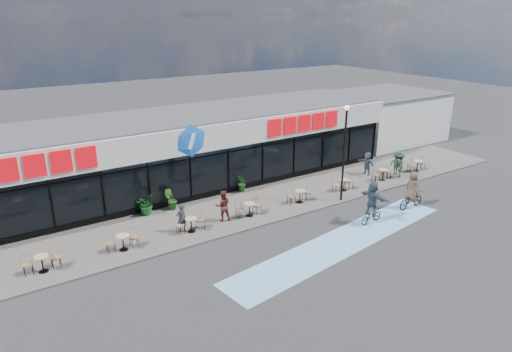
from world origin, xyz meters
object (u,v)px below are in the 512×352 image
at_px(patron_right, 223,206).
at_px(pedestrian_a, 367,163).
at_px(lamp_post, 344,146).
at_px(potted_plant_mid, 171,200).
at_px(pedestrian_b, 397,164).
at_px(pedestrian_c, 399,165).
at_px(potted_plant_left, 146,204).
at_px(cyclist_b, 412,195).
at_px(potted_plant_right, 242,183).
at_px(patron_left, 181,218).
at_px(cyclist_a, 372,203).

height_order(patron_right, pedestrian_a, patron_right).
height_order(lamp_post, potted_plant_mid, lamp_post).
distance_m(pedestrian_b, pedestrian_c, 0.53).
bearing_deg(potted_plant_left, lamp_post, -22.78).
relative_size(lamp_post, potted_plant_left, 4.75).
height_order(pedestrian_c, cyclist_b, cyclist_b).
height_order(lamp_post, potted_plant_right, lamp_post).
distance_m(pedestrian_a, pedestrian_c, 2.10).
distance_m(patron_right, pedestrian_b, 13.48).
bearing_deg(patron_left, potted_plant_mid, -110.07).
relative_size(lamp_post, patron_right, 3.35).
distance_m(patron_right, pedestrian_c, 13.23).
bearing_deg(cyclist_a, patron_left, 153.81).
bearing_deg(lamp_post, potted_plant_mid, 155.05).
relative_size(potted_plant_mid, pedestrian_b, 0.77).
xyz_separation_m(pedestrian_c, cyclist_b, (-3.37, -3.74, -0.15)).
distance_m(lamp_post, patron_right, 7.72).
distance_m(patron_left, pedestrian_b, 15.87).
distance_m(patron_right, cyclist_b, 10.71).
relative_size(potted_plant_right, cyclist_a, 0.46).
distance_m(patron_left, cyclist_a, 9.88).
relative_size(lamp_post, potted_plant_right, 5.28).
bearing_deg(cyclist_b, pedestrian_b, 49.11).
xyz_separation_m(patron_left, cyclist_a, (8.87, -4.36, 0.30)).
xyz_separation_m(potted_plant_left, pedestrian_a, (14.95, -1.90, 0.20)).
height_order(potted_plant_left, pedestrian_a, pedestrian_a).
bearing_deg(potted_plant_right, pedestrian_c, -18.65).
xyz_separation_m(lamp_post, pedestrian_a, (4.62, 2.44, -2.52)).
distance_m(lamp_post, pedestrian_a, 5.80).
bearing_deg(lamp_post, pedestrian_a, 27.80).
bearing_deg(lamp_post, potted_plant_left, 157.22).
bearing_deg(potted_plant_right, pedestrian_b, -15.95).
distance_m(patron_right, cyclist_a, 7.82).
height_order(patron_left, pedestrian_a, pedestrian_a).
relative_size(potted_plant_left, cyclist_b, 0.55).
relative_size(patron_left, cyclist_b, 0.67).
relative_size(potted_plant_mid, potted_plant_right, 1.12).
bearing_deg(potted_plant_mid, pedestrian_b, -10.52).
bearing_deg(pedestrian_c, potted_plant_right, -61.56).
height_order(potted_plant_left, patron_right, patron_right).
xyz_separation_m(potted_plant_left, patron_right, (3.14, -3.01, 0.25)).
height_order(patron_right, cyclist_b, cyclist_b).
relative_size(patron_right, cyclist_b, 0.78).
bearing_deg(potted_plant_left, patron_left, -75.88).
bearing_deg(cyclist_a, pedestrian_c, 30.12).
height_order(patron_right, pedestrian_c, pedestrian_c).
distance_m(pedestrian_c, cyclist_a, 7.79).
bearing_deg(cyclist_a, cyclist_b, 2.95).
bearing_deg(cyclist_b, pedestrian_a, 69.71).
bearing_deg(potted_plant_mid, patron_left, -102.80).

